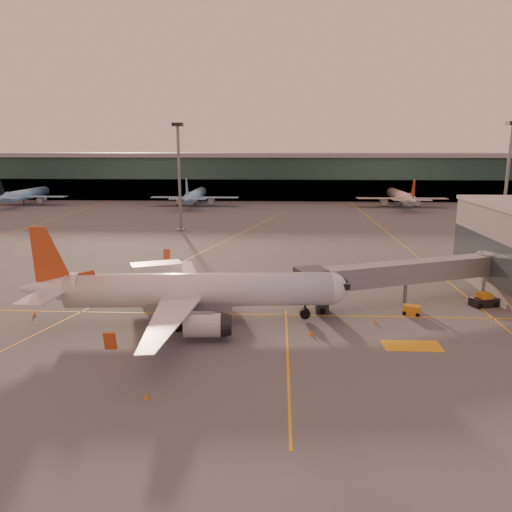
{
  "coord_description": "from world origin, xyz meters",
  "views": [
    {
      "loc": [
        4.05,
        -53.41,
        20.45
      ],
      "look_at": [
        0.76,
        15.93,
        5.0
      ],
      "focal_mm": 35.0,
      "sensor_mm": 36.0,
      "label": 1
    }
  ],
  "objects_px": {
    "catering_truck": "(157,279)",
    "gpu_cart": "(412,310)",
    "main_airplane": "(189,292)",
    "pushback_tug": "(484,301)"
  },
  "relations": [
    {
      "from": "catering_truck",
      "to": "gpu_cart",
      "type": "bearing_deg",
      "value": -30.43
    },
    {
      "from": "catering_truck",
      "to": "pushback_tug",
      "type": "height_order",
      "value": "catering_truck"
    },
    {
      "from": "pushback_tug",
      "to": "main_airplane",
      "type": "bearing_deg",
      "value": 174.56
    },
    {
      "from": "main_airplane",
      "to": "pushback_tug",
      "type": "relative_size",
      "value": 10.03
    },
    {
      "from": "catering_truck",
      "to": "gpu_cart",
      "type": "height_order",
      "value": "catering_truck"
    },
    {
      "from": "gpu_cart",
      "to": "pushback_tug",
      "type": "distance_m",
      "value": 11.0
    },
    {
      "from": "gpu_cart",
      "to": "catering_truck",
      "type": "bearing_deg",
      "value": -166.08
    },
    {
      "from": "catering_truck",
      "to": "pushback_tug",
      "type": "xyz_separation_m",
      "value": [
        43.04,
        -0.83,
        -2.17
      ]
    },
    {
      "from": "catering_truck",
      "to": "pushback_tug",
      "type": "bearing_deg",
      "value": -23.35
    },
    {
      "from": "catering_truck",
      "to": "gpu_cart",
      "type": "xyz_separation_m",
      "value": [
        32.75,
        -4.7,
        -2.31
      ]
    }
  ]
}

